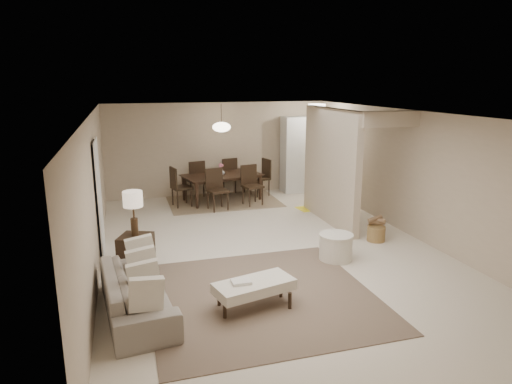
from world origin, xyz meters
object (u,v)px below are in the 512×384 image
object	(u,v)px
ottoman_bench	(254,287)
round_pouf	(336,247)
side_table	(136,251)
dining_table	(223,188)
pantry_cabinet	(303,154)
wicker_basket	(376,234)
sofa	(137,293)

from	to	relation	value
ottoman_bench	round_pouf	distance (m)	2.25
side_table	dining_table	distance (m)	4.52
pantry_cabinet	wicker_basket	size ratio (longest dim) A/B	5.99
sofa	dining_table	world-z (taller)	dining_table
wicker_basket	dining_table	xyz separation A→B (m)	(-2.22, 3.87, 0.20)
ottoman_bench	wicker_basket	size ratio (longest dim) A/B	3.38
ottoman_bench	dining_table	distance (m)	5.87
ottoman_bench	side_table	size ratio (longest dim) A/B	2.14
side_table	dining_table	size ratio (longest dim) A/B	0.28
round_pouf	side_table	bearing A→B (deg)	168.90
ottoman_bench	pantry_cabinet	bearing A→B (deg)	48.62
sofa	ottoman_bench	size ratio (longest dim) A/B	1.71
ottoman_bench	dining_table	size ratio (longest dim) A/B	0.60
ottoman_bench	wicker_basket	distance (m)	3.61
side_table	pantry_cabinet	bearing A→B (deg)	42.30
wicker_basket	dining_table	size ratio (longest dim) A/B	0.18
side_table	round_pouf	bearing A→B (deg)	-11.10
pantry_cabinet	dining_table	size ratio (longest dim) A/B	1.07
side_table	dining_table	bearing A→B (deg)	58.97
pantry_cabinet	ottoman_bench	distance (m)	7.09
round_pouf	ottoman_bench	bearing A→B (deg)	-145.47
wicker_basket	round_pouf	bearing A→B (deg)	-151.14
ottoman_bench	side_table	world-z (taller)	side_table
round_pouf	dining_table	distance (m)	4.65
sofa	wicker_basket	size ratio (longest dim) A/B	5.78
side_table	round_pouf	xyz separation A→B (m)	(3.36, -0.66, -0.04)
ottoman_bench	round_pouf	bearing A→B (deg)	20.60
ottoman_bench	wicker_basket	world-z (taller)	ottoman_bench
pantry_cabinet	sofa	distance (m)	7.69
round_pouf	wicker_basket	bearing A→B (deg)	28.86
side_table	round_pouf	distance (m)	3.42
pantry_cabinet	dining_table	xyz separation A→B (m)	(-2.42, -0.45, -0.70)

